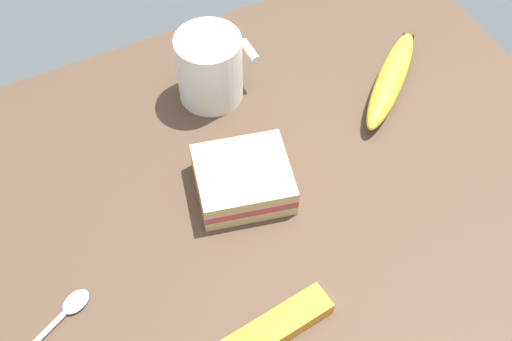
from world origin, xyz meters
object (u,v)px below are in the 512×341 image
Objects in this scene: spoon at (60,318)px; sandwich_main at (244,180)px; banana at (391,79)px; snack_bar at (274,329)px; coffee_mug_black at (210,67)px.

sandwich_main is at bearing 14.41° from spoon.
sandwich_main reaches higher than banana.
spoon is 24.57cm from snack_bar.
spoon is (-53.46, -13.71, -1.51)cm from banana.
sandwich_main reaches higher than snack_bar.
snack_bar is at bearing -141.09° from banana.
coffee_mug_black reaches higher than sandwich_main.
sandwich_main is (-3.16, -17.35, -3.17)cm from coffee_mug_black.
coffee_mug_black is 37.75cm from snack_bar.
coffee_mug_black is 0.65× the size of banana.
banana reaches higher than spoon.
coffee_mug_black is 0.82× the size of sandwich_main.
coffee_mug_black reaches higher than spoon.
coffee_mug_black is 0.81× the size of snack_bar.
sandwich_main is 1.16× the size of spoon.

